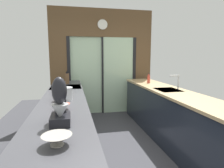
{
  "coord_description": "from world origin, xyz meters",
  "views": [
    {
      "loc": [
        -0.77,
        -2.51,
        1.52
      ],
      "look_at": [
        -0.09,
        0.76,
        1.02
      ],
      "focal_mm": 30.38,
      "sensor_mm": 36.0,
      "label": 1
    }
  ],
  "objects": [
    {
      "name": "right_counter_run",
      "position": [
        0.91,
        0.3,
        0.46
      ],
      "size": [
        0.62,
        3.8,
        0.92
      ],
      "color": "#1E232D",
      "rests_on": "ground_plane"
    },
    {
      "name": "soap_bottle",
      "position": [
        0.89,
        1.43,
        1.01
      ],
      "size": [
        0.06,
        0.06,
        0.22
      ],
      "color": "#B23D2D",
      "rests_on": "right_counter_run"
    },
    {
      "name": "mixing_bowl_far",
      "position": [
        -0.89,
        0.6,
        0.97
      ],
      "size": [
        0.16,
        0.16,
        0.08
      ],
      "color": "#514C47",
      "rests_on": "left_counter_run"
    },
    {
      "name": "knife_block",
      "position": [
        -0.89,
        1.71,
        1.03
      ],
      "size": [
        0.08,
        0.14,
        0.29
      ],
      "color": "brown",
      "rests_on": "left_counter_run"
    },
    {
      "name": "mixing_bowl_near",
      "position": [
        -0.89,
        -1.26,
        0.96
      ],
      "size": [
        0.2,
        0.2,
        0.07
      ],
      "color": "gray",
      "rests_on": "left_counter_run"
    },
    {
      "name": "stand_mixer",
      "position": [
        -0.89,
        -0.84,
        1.08
      ],
      "size": [
        0.17,
        0.27,
        0.42
      ],
      "color": "black",
      "rests_on": "left_counter_run"
    },
    {
      "name": "mixing_bowl_mid",
      "position": [
        -0.89,
        -0.37,
        0.95
      ],
      "size": [
        0.16,
        0.16,
        0.06
      ],
      "color": "#BC4C38",
      "rests_on": "left_counter_run"
    },
    {
      "name": "ground_plane",
      "position": [
        0.0,
        0.6,
        -0.01
      ],
      "size": [
        5.04,
        7.6,
        0.02
      ],
      "primitive_type": "cube",
      "color": "#38383D"
    },
    {
      "name": "left_counter_run",
      "position": [
        -0.91,
        0.13,
        0.47
      ],
      "size": [
        0.62,
        3.8,
        0.92
      ],
      "color": "#1E232D",
      "rests_on": "ground_plane"
    },
    {
      "name": "oven_range",
      "position": [
        -0.91,
        1.25,
        0.46
      ],
      "size": [
        0.6,
        0.6,
        0.92
      ],
      "color": "#B7BABC",
      "rests_on": "ground_plane"
    },
    {
      "name": "back_wall_unit",
      "position": [
        0.0,
        2.4,
        1.52
      ],
      "size": [
        2.64,
        0.12,
        2.7
      ],
      "color": "brown",
      "rests_on": "ground_plane"
    },
    {
      "name": "sink_faucet",
      "position": [
        1.06,
        0.55,
        1.09
      ],
      "size": [
        0.19,
        0.02,
        0.26
      ],
      "color": "#B7BABC",
      "rests_on": "right_counter_run"
    },
    {
      "name": "stock_pot",
      "position": [
        -0.89,
        0.08,
        1.01
      ],
      "size": [
        0.22,
        0.22,
        0.2
      ],
      "color": "#B7BABC",
      "rests_on": "left_counter_run"
    }
  ]
}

